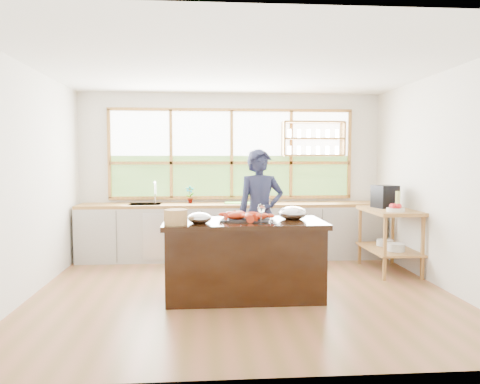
{
  "coord_description": "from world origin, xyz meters",
  "views": [
    {
      "loc": [
        -0.46,
        -5.57,
        1.62
      ],
      "look_at": [
        -0.02,
        0.15,
        1.21
      ],
      "focal_mm": 35.0,
      "sensor_mm": 36.0,
      "label": 1
    }
  ],
  "objects": [
    {
      "name": "ground_plane",
      "position": [
        0.0,
        0.0,
        0.0
      ],
      "size": [
        5.0,
        5.0,
        0.0
      ],
      "primitive_type": "plane",
      "color": "#975C3C"
    },
    {
      "name": "room_shell",
      "position": [
        0.02,
        0.51,
        1.75
      ],
      "size": [
        5.02,
        4.52,
        2.71
      ],
      "color": "silver",
      "rests_on": "ground_plane"
    },
    {
      "name": "back_counter",
      "position": [
        -0.02,
        1.94,
        0.45
      ],
      "size": [
        4.9,
        0.63,
        0.9
      ],
      "color": "#B3B0AA",
      "rests_on": "ground_plane"
    },
    {
      "name": "right_shelf_unit",
      "position": [
        2.19,
        0.89,
        0.6
      ],
      "size": [
        0.62,
        1.1,
        0.9
      ],
      "color": "#AC733A",
      "rests_on": "ground_plane"
    },
    {
      "name": "island",
      "position": [
        0.0,
        -0.2,
        0.45
      ],
      "size": [
        1.85,
        0.9,
        0.9
      ],
      "color": "black",
      "rests_on": "ground_plane"
    },
    {
      "name": "cook",
      "position": [
        0.29,
        0.63,
        0.87
      ],
      "size": [
        0.69,
        0.5,
        1.75
      ],
      "primitive_type": "imported",
      "rotation": [
        0.0,
        0.0,
        0.13
      ],
      "color": "#1C203B",
      "rests_on": "ground_plane"
    },
    {
      "name": "potted_plant",
      "position": [
        -0.69,
        2.0,
        1.04
      ],
      "size": [
        0.15,
        0.1,
        0.29
      ],
      "primitive_type": "imported",
      "rotation": [
        0.0,
        0.0,
        0.01
      ],
      "color": "slate",
      "rests_on": "back_counter"
    },
    {
      "name": "cutting_board",
      "position": [
        0.08,
        1.94,
        0.91
      ],
      "size": [
        0.44,
        0.36,
        0.01
      ],
      "primitive_type": "cube",
      "rotation": [
        0.0,
        0.0,
        -0.16
      ],
      "color": "#65C33A",
      "rests_on": "back_counter"
    },
    {
      "name": "espresso_machine",
      "position": [
        2.19,
        1.09,
        1.07
      ],
      "size": [
        0.36,
        0.37,
        0.33
      ],
      "primitive_type": "cube",
      "rotation": [
        0.0,
        0.0,
        0.24
      ],
      "color": "black",
      "rests_on": "right_shelf_unit"
    },
    {
      "name": "wine_bottle",
      "position": [
        2.24,
        0.75,
        1.03
      ],
      "size": [
        0.08,
        0.08,
        0.27
      ],
      "primitive_type": "cylinder",
      "rotation": [
        0.0,
        0.0,
        0.21
      ],
      "color": "#BDC466",
      "rests_on": "right_shelf_unit"
    },
    {
      "name": "fruit_bowl",
      "position": [
        2.14,
        0.58,
        0.94
      ],
      "size": [
        0.24,
        0.24,
        0.11
      ],
      "color": "silver",
      "rests_on": "right_shelf_unit"
    },
    {
      "name": "slate_board",
      "position": [
        0.02,
        -0.17,
        0.91
      ],
      "size": [
        0.62,
        0.5,
        0.02
      ],
      "primitive_type": "cube",
      "rotation": [
        0.0,
        0.0,
        -0.2
      ],
      "color": "black",
      "rests_on": "island"
    },
    {
      "name": "lobster_pile",
      "position": [
        0.01,
        -0.18,
        0.96
      ],
      "size": [
        0.55,
        0.48,
        0.08
      ],
      "color": "red",
      "rests_on": "slate_board"
    },
    {
      "name": "mixing_bowl_left",
      "position": [
        -0.51,
        -0.35,
        0.96
      ],
      "size": [
        0.27,
        0.27,
        0.13
      ],
      "primitive_type": "ellipsoid",
      "color": "silver",
      "rests_on": "island"
    },
    {
      "name": "mixing_bowl_right",
      "position": [
        0.59,
        -0.08,
        0.97
      ],
      "size": [
        0.34,
        0.34,
        0.16
      ],
      "primitive_type": "ellipsoid",
      "color": "silver",
      "rests_on": "island"
    },
    {
      "name": "wine_glass",
      "position": [
        0.16,
        -0.5,
        1.06
      ],
      "size": [
        0.08,
        0.08,
        0.22
      ],
      "color": "silver",
      "rests_on": "island"
    },
    {
      "name": "wicker_basket",
      "position": [
        -0.77,
        -0.45,
        0.98
      ],
      "size": [
        0.26,
        0.26,
        0.17
      ],
      "primitive_type": "cylinder",
      "color": "tan",
      "rests_on": "island"
    },
    {
      "name": "parchment_roll",
      "position": [
        -0.8,
        -0.03,
        0.94
      ],
      "size": [
        0.09,
        0.3,
        0.08
      ],
      "primitive_type": "cylinder",
      "rotation": [
        1.57,
        0.0,
        -0.02
      ],
      "color": "white",
      "rests_on": "island"
    }
  ]
}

